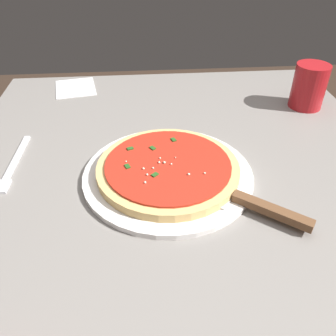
{
  "coord_description": "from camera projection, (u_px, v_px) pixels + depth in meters",
  "views": [
    {
      "loc": [
        -0.52,
        0.07,
        1.16
      ],
      "look_at": [
        -0.02,
        0.03,
        0.78
      ],
      "focal_mm": 37.34,
      "sensor_mm": 36.0,
      "label": 1
    }
  ],
  "objects": [
    {
      "name": "fork",
      "position": [
        13.0,
        166.0,
        0.67
      ],
      "size": [
        0.19,
        0.03,
        0.0
      ],
      "color": "silver",
      "rests_on": "restaurant_table"
    },
    {
      "name": "cup_tall_drink",
      "position": [
        309.0,
        86.0,
        0.84
      ],
      "size": [
        0.08,
        0.08,
        0.11
      ],
      "primitive_type": "cylinder",
      "color": "#B2191E",
      "rests_on": "restaurant_table"
    },
    {
      "name": "serving_plate",
      "position": [
        168.0,
        174.0,
        0.64
      ],
      "size": [
        0.31,
        0.31,
        0.01
      ],
      "primitive_type": "cylinder",
      "color": "white",
      "rests_on": "restaurant_table"
    },
    {
      "name": "pizza",
      "position": [
        168.0,
        168.0,
        0.63
      ],
      "size": [
        0.26,
        0.26,
        0.02
      ],
      "color": "#DBB26B",
      "rests_on": "serving_plate"
    },
    {
      "name": "pizza_server",
      "position": [
        248.0,
        202.0,
        0.57
      ],
      "size": [
        0.17,
        0.2,
        0.01
      ],
      "color": "silver",
      "rests_on": "serving_plate"
    },
    {
      "name": "napkin_folded_right",
      "position": [
        75.0,
        88.0,
        0.96
      ],
      "size": [
        0.14,
        0.12,
        0.0
      ],
      "primitive_type": "cube",
      "rotation": [
        0.0,
        0.0,
        0.18
      ],
      "color": "white",
      "rests_on": "restaurant_table"
    },
    {
      "name": "restaurant_table",
      "position": [
        180.0,
        224.0,
        0.74
      ],
      "size": [
        0.97,
        0.87,
        0.76
      ],
      "color": "black",
      "rests_on": "ground_plane"
    }
  ]
}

